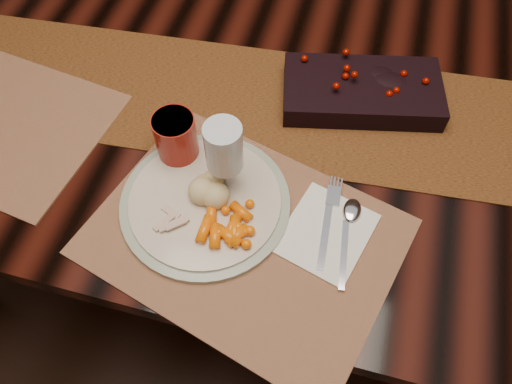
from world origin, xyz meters
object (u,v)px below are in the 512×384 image
(mashed_potatoes, at_px, (211,183))
(napkin, at_px, (326,233))
(wine_glass, at_px, (225,162))
(turkey_shreds, at_px, (173,218))
(dinner_plate, at_px, (205,202))
(baby_carrots, at_px, (232,224))
(red_cup, at_px, (176,139))
(placemat_main, at_px, (244,237))
(centerpiece, at_px, (363,89))
(dining_table, at_px, (272,191))

(mashed_potatoes, distance_m, napkin, 0.22)
(mashed_potatoes, bearing_deg, napkin, -6.85)
(wine_glass, bearing_deg, mashed_potatoes, -139.87)
(turkey_shreds, bearing_deg, napkin, 10.86)
(dinner_plate, height_order, baby_carrots, baby_carrots)
(mashed_potatoes, height_order, red_cup, red_cup)
(placemat_main, xyz_separation_m, turkey_shreds, (-0.12, -0.01, 0.02))
(centerpiece, height_order, dinner_plate, centerpiece)
(napkin, relative_size, red_cup, 1.51)
(placemat_main, height_order, red_cup, red_cup)
(dining_table, xyz_separation_m, mashed_potatoes, (-0.05, -0.27, 0.42))
(turkey_shreds, bearing_deg, dinner_plate, 51.79)
(placemat_main, xyz_separation_m, napkin, (0.13, 0.04, 0.00))
(placemat_main, bearing_deg, baby_carrots, -178.30)
(dinner_plate, relative_size, turkey_shreds, 4.69)
(placemat_main, relative_size, mashed_potatoes, 5.90)
(centerpiece, xyz_separation_m, mashed_potatoes, (-0.22, -0.30, 0.01))
(centerpiece, bearing_deg, placemat_main, -111.68)
(centerpiece, relative_size, mashed_potatoes, 3.66)
(dining_table, distance_m, baby_carrots, 0.52)
(turkey_shreds, bearing_deg, placemat_main, 4.04)
(baby_carrots, height_order, mashed_potatoes, mashed_potatoes)
(dining_table, bearing_deg, mashed_potatoes, -101.25)
(mashed_potatoes, bearing_deg, centerpiece, 53.25)
(baby_carrots, distance_m, napkin, 0.16)
(turkey_shreds, height_order, red_cup, red_cup)
(dinner_plate, xyz_separation_m, red_cup, (-0.08, 0.09, 0.04))
(placemat_main, xyz_separation_m, dinner_plate, (-0.08, 0.04, 0.01))
(dinner_plate, bearing_deg, wine_glass, 56.20)
(placemat_main, xyz_separation_m, wine_glass, (-0.06, 0.08, 0.08))
(dining_table, bearing_deg, dinner_plate, -101.58)
(red_cup, bearing_deg, baby_carrots, -41.88)
(dinner_plate, height_order, turkey_shreds, turkey_shreds)
(centerpiece, distance_m, baby_carrots, 0.39)
(placemat_main, bearing_deg, centerpiece, 83.98)
(red_cup, relative_size, wine_glass, 0.60)
(dinner_plate, distance_m, wine_glass, 0.09)
(dining_table, bearing_deg, red_cup, -124.37)
(turkey_shreds, bearing_deg, mashed_potatoes, 58.05)
(centerpiece, relative_size, wine_glass, 1.79)
(centerpiece, bearing_deg, red_cup, -143.08)
(dining_table, xyz_separation_m, placemat_main, (0.02, -0.33, 0.38))
(red_cup, bearing_deg, mashed_potatoes, -37.18)
(baby_carrots, distance_m, mashed_potatoes, 0.08)
(wine_glass, bearing_deg, red_cup, 156.43)
(wine_glass, bearing_deg, napkin, -12.96)
(centerpiece, bearing_deg, dinner_plate, -125.43)
(centerpiece, xyz_separation_m, dinner_plate, (-0.23, -0.32, -0.02))
(baby_carrots, xyz_separation_m, mashed_potatoes, (-0.05, 0.06, 0.01))
(centerpiece, xyz_separation_m, baby_carrots, (-0.17, -0.36, -0.01))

